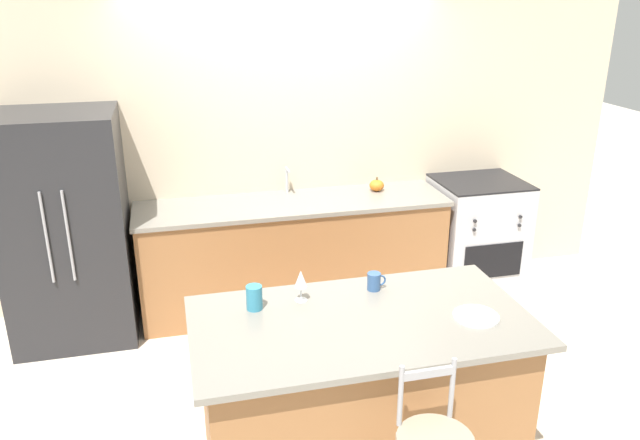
{
  "coord_description": "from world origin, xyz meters",
  "views": [
    {
      "loc": [
        -0.93,
        -4.29,
        2.54
      ],
      "look_at": [
        -0.01,
        -0.58,
        1.1
      ],
      "focal_mm": 35.0,
      "sensor_mm": 36.0,
      "label": 1
    }
  ],
  "objects_px": {
    "oven_range": "(476,233)",
    "coffee_mug": "(374,281)",
    "wine_glass": "(301,280)",
    "tumbler_cup": "(254,298)",
    "pumpkin_decoration": "(377,185)",
    "refrigerator": "(67,228)",
    "dinner_plate": "(476,316)"
  },
  "relations": [
    {
      "from": "oven_range",
      "to": "coffee_mug",
      "type": "bearing_deg",
      "value": -133.02
    },
    {
      "from": "refrigerator",
      "to": "oven_range",
      "type": "relative_size",
      "value": 1.78
    },
    {
      "from": "wine_glass",
      "to": "tumbler_cup",
      "type": "xyz_separation_m",
      "value": [
        -0.26,
        -0.03,
        -0.06
      ]
    },
    {
      "from": "oven_range",
      "to": "coffee_mug",
      "type": "distance_m",
      "value": 2.25
    },
    {
      "from": "tumbler_cup",
      "to": "oven_range",
      "type": "bearing_deg",
      "value": 37.22
    },
    {
      "from": "coffee_mug",
      "to": "tumbler_cup",
      "type": "distance_m",
      "value": 0.7
    },
    {
      "from": "wine_glass",
      "to": "oven_range",
      "type": "bearing_deg",
      "value": 40.21
    },
    {
      "from": "pumpkin_decoration",
      "to": "wine_glass",
      "type": "bearing_deg",
      "value": -120.64
    },
    {
      "from": "refrigerator",
      "to": "wine_glass",
      "type": "bearing_deg",
      "value": -48.2
    },
    {
      "from": "wine_glass",
      "to": "pumpkin_decoration",
      "type": "xyz_separation_m",
      "value": [
        1.03,
        1.74,
        -0.07
      ]
    },
    {
      "from": "refrigerator",
      "to": "coffee_mug",
      "type": "height_order",
      "value": "refrigerator"
    },
    {
      "from": "tumbler_cup",
      "to": "refrigerator",
      "type": "bearing_deg",
      "value": 125.5
    },
    {
      "from": "dinner_plate",
      "to": "pumpkin_decoration",
      "type": "distance_m",
      "value": 2.16
    },
    {
      "from": "refrigerator",
      "to": "coffee_mug",
      "type": "bearing_deg",
      "value": -40.05
    },
    {
      "from": "pumpkin_decoration",
      "to": "refrigerator",
      "type": "bearing_deg",
      "value": -176.48
    },
    {
      "from": "tumbler_cup",
      "to": "pumpkin_decoration",
      "type": "distance_m",
      "value": 2.2
    },
    {
      "from": "wine_glass",
      "to": "tumbler_cup",
      "type": "bearing_deg",
      "value": -172.65
    },
    {
      "from": "oven_range",
      "to": "pumpkin_decoration",
      "type": "bearing_deg",
      "value": 173.4
    },
    {
      "from": "tumbler_cup",
      "to": "pumpkin_decoration",
      "type": "bearing_deg",
      "value": 53.89
    },
    {
      "from": "refrigerator",
      "to": "oven_range",
      "type": "xyz_separation_m",
      "value": [
        3.36,
        0.05,
        -0.38
      ]
    },
    {
      "from": "wine_glass",
      "to": "tumbler_cup",
      "type": "height_order",
      "value": "wine_glass"
    },
    {
      "from": "dinner_plate",
      "to": "tumbler_cup",
      "type": "distance_m",
      "value": 1.18
    },
    {
      "from": "oven_range",
      "to": "dinner_plate",
      "type": "height_order",
      "value": "oven_range"
    },
    {
      "from": "dinner_plate",
      "to": "wine_glass",
      "type": "bearing_deg",
      "value": 154.51
    },
    {
      "from": "coffee_mug",
      "to": "tumbler_cup",
      "type": "bearing_deg",
      "value": -174.86
    },
    {
      "from": "coffee_mug",
      "to": "oven_range",
      "type": "bearing_deg",
      "value": 46.98
    },
    {
      "from": "dinner_plate",
      "to": "coffee_mug",
      "type": "bearing_deg",
      "value": 133.77
    },
    {
      "from": "dinner_plate",
      "to": "wine_glass",
      "type": "xyz_separation_m",
      "value": [
        -0.85,
        0.41,
        0.12
      ]
    },
    {
      "from": "coffee_mug",
      "to": "tumbler_cup",
      "type": "relative_size",
      "value": 0.82
    },
    {
      "from": "dinner_plate",
      "to": "wine_glass",
      "type": "distance_m",
      "value": 0.95
    },
    {
      "from": "dinner_plate",
      "to": "tumbler_cup",
      "type": "relative_size",
      "value": 1.79
    },
    {
      "from": "oven_range",
      "to": "tumbler_cup",
      "type": "xyz_separation_m",
      "value": [
        -2.2,
        -1.67,
        0.49
      ]
    }
  ]
}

